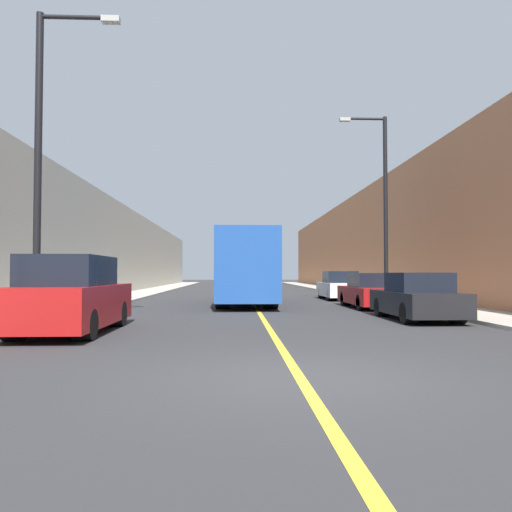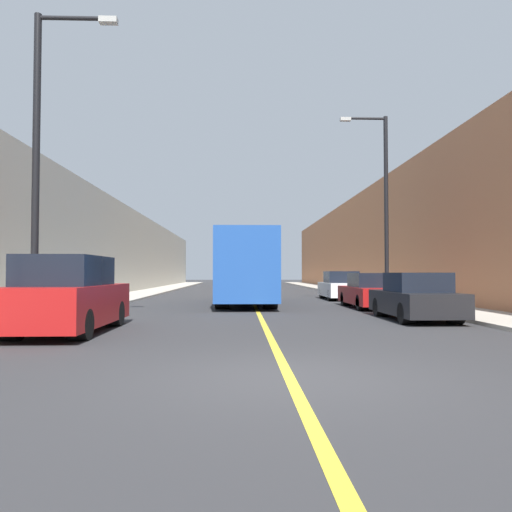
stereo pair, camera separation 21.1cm
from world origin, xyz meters
name	(u,v)px [view 2 (the right image)]	position (x,y,z in m)	size (l,w,h in m)	color
ground_plane	(289,378)	(0.00, 0.00, 0.00)	(200.00, 200.00, 0.00)	#2D2D30
sidewalk_left	(150,292)	(-7.22, 30.00, 0.05)	(2.52, 72.00, 0.11)	#B2AA9E
sidewalk_right	(346,292)	(7.22, 30.00, 0.05)	(2.52, 72.00, 0.11)	#B2AA9E
building_row_left	(106,251)	(-10.49, 30.00, 3.07)	(4.00, 72.00, 6.14)	#B7B2A3
building_row_right	(388,242)	(10.49, 30.00, 3.80)	(4.00, 72.00, 7.59)	#B2724C
road_center_line	(249,292)	(0.00, 30.00, 0.00)	(0.16, 72.00, 0.01)	gold
bus	(245,267)	(-0.41, 16.33, 1.72)	(2.51, 10.01, 3.21)	#1E4793
parked_suv_left	(68,297)	(-4.83, 5.29, 0.86)	(1.87, 4.71, 1.85)	maroon
car_right_near	(415,299)	(4.72, 8.26, 0.66)	(1.76, 4.21, 1.46)	black
car_right_mid	(371,292)	(4.75, 13.52, 0.66)	(1.82, 4.68, 1.45)	maroon
car_right_far	(340,287)	(4.80, 20.03, 0.69)	(1.81, 4.25, 1.54)	silver
street_lamp_left	(42,149)	(-6.10, 6.81, 4.86)	(2.28, 0.24, 8.50)	black
street_lamp_right	(383,198)	(6.10, 16.34, 5.01)	(2.28, 0.24, 8.79)	black
pedestrian	(29,289)	(-7.00, 8.23, 0.96)	(0.36, 0.23, 1.63)	navy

